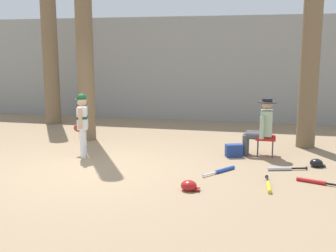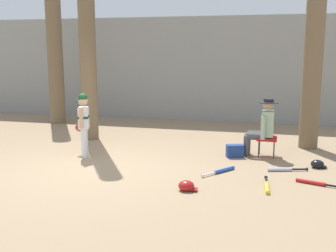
{
  "view_description": "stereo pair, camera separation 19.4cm",
  "coord_description": "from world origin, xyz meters",
  "px_view_note": "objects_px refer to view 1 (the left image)",
  "views": [
    {
      "loc": [
        2.96,
        -6.82,
        2.17
      ],
      "look_at": [
        1.26,
        0.66,
        0.75
      ],
      "focal_mm": 43.99,
      "sensor_mm": 36.0,
      "label": 1
    },
    {
      "loc": [
        3.15,
        -6.78,
        2.17
      ],
      "look_at": [
        1.26,
        0.66,
        0.75
      ],
      "focal_mm": 43.99,
      "sensor_mm": 36.0,
      "label": 2
    }
  ],
  "objects_px": {
    "seated_spectator": "(261,125)",
    "batting_helmet_black": "(316,163)",
    "tree_far_left": "(51,58)",
    "batting_helmet_red": "(189,186)",
    "bat_yellow_trainer": "(269,186)",
    "tree_near_player": "(84,31)",
    "bat_red_barrel": "(315,182)",
    "bat_aluminum_silver": "(283,169)",
    "young_ballplayer": "(82,121)",
    "folding_stool": "(266,139)",
    "handbag_beside_stool": "(234,151)",
    "tree_behind_spectator": "(312,35)",
    "bat_blue_youth": "(223,170)"
  },
  "relations": [
    {
      "from": "tree_near_player",
      "to": "seated_spectator",
      "type": "xyz_separation_m",
      "value": [
        4.17,
        -0.7,
        -1.98
      ]
    },
    {
      "from": "bat_blue_youth",
      "to": "bat_aluminum_silver",
      "type": "bearing_deg",
      "value": 18.02
    },
    {
      "from": "bat_blue_youth",
      "to": "young_ballplayer",
      "type": "bearing_deg",
      "value": 170.33
    },
    {
      "from": "folding_stool",
      "to": "bat_red_barrel",
      "type": "relative_size",
      "value": 0.53
    },
    {
      "from": "tree_near_player",
      "to": "batting_helmet_red",
      "type": "height_order",
      "value": "tree_near_player"
    },
    {
      "from": "bat_blue_youth",
      "to": "seated_spectator",
      "type": "bearing_deg",
      "value": 64.6
    },
    {
      "from": "tree_behind_spectator",
      "to": "handbag_beside_stool",
      "type": "distance_m",
      "value": 3.07
    },
    {
      "from": "tree_far_left",
      "to": "batting_helmet_black",
      "type": "xyz_separation_m",
      "value": [
        7.13,
        -3.2,
        -1.86
      ]
    },
    {
      "from": "seated_spectator",
      "to": "tree_far_left",
      "type": "relative_size",
      "value": 0.26
    },
    {
      "from": "tree_near_player",
      "to": "handbag_beside_stool",
      "type": "height_order",
      "value": "tree_near_player"
    },
    {
      "from": "folding_stool",
      "to": "bat_blue_youth",
      "type": "bearing_deg",
      "value": -118.69
    },
    {
      "from": "handbag_beside_stool",
      "to": "batting_helmet_black",
      "type": "distance_m",
      "value": 1.63
    },
    {
      "from": "bat_aluminum_silver",
      "to": "batting_helmet_black",
      "type": "bearing_deg",
      "value": 31.26
    },
    {
      "from": "folding_stool",
      "to": "handbag_beside_stool",
      "type": "xyz_separation_m",
      "value": [
        -0.63,
        -0.23,
        -0.23
      ]
    },
    {
      "from": "seated_spectator",
      "to": "batting_helmet_black",
      "type": "xyz_separation_m",
      "value": [
        1.04,
        -0.65,
        -0.57
      ]
    },
    {
      "from": "batting_helmet_red",
      "to": "bat_blue_youth",
      "type": "bearing_deg",
      "value": 69.09
    },
    {
      "from": "folding_stool",
      "to": "batting_helmet_red",
      "type": "relative_size",
      "value": 1.36
    },
    {
      "from": "bat_yellow_trainer",
      "to": "bat_blue_youth",
      "type": "height_order",
      "value": "same"
    },
    {
      "from": "folding_stool",
      "to": "tree_behind_spectator",
      "type": "bearing_deg",
      "value": 48.9
    },
    {
      "from": "young_ballplayer",
      "to": "bat_yellow_trainer",
      "type": "bearing_deg",
      "value": -17.89
    },
    {
      "from": "tree_far_left",
      "to": "bat_aluminum_silver",
      "type": "relative_size",
      "value": 6.42
    },
    {
      "from": "bat_yellow_trainer",
      "to": "tree_near_player",
      "type": "bearing_deg",
      "value": 147.24
    },
    {
      "from": "tree_near_player",
      "to": "bat_red_barrel",
      "type": "xyz_separation_m",
      "value": [
        5.07,
        -2.39,
        -2.58
      ]
    },
    {
      "from": "bat_aluminum_silver",
      "to": "batting_helmet_black",
      "type": "height_order",
      "value": "batting_helmet_black"
    },
    {
      "from": "tree_near_player",
      "to": "bat_aluminum_silver",
      "type": "relative_size",
      "value": 8.13
    },
    {
      "from": "young_ballplayer",
      "to": "tree_far_left",
      "type": "bearing_deg",
      "value": 126.1
    },
    {
      "from": "young_ballplayer",
      "to": "tree_behind_spectator",
      "type": "bearing_deg",
      "value": 22.54
    },
    {
      "from": "tree_behind_spectator",
      "to": "seated_spectator",
      "type": "bearing_deg",
      "value": -134.14
    },
    {
      "from": "tree_near_player",
      "to": "bat_blue_youth",
      "type": "height_order",
      "value": "tree_near_player"
    },
    {
      "from": "tree_far_left",
      "to": "bat_yellow_trainer",
      "type": "bearing_deg",
      "value": -36.64
    },
    {
      "from": "tree_behind_spectator",
      "to": "seated_spectator",
      "type": "distance_m",
      "value": 2.33
    },
    {
      "from": "handbag_beside_stool",
      "to": "bat_red_barrel",
      "type": "distance_m",
      "value": 2.05
    },
    {
      "from": "tree_near_player",
      "to": "bat_red_barrel",
      "type": "distance_m",
      "value": 6.17
    },
    {
      "from": "tree_far_left",
      "to": "batting_helmet_black",
      "type": "bearing_deg",
      "value": -24.18
    },
    {
      "from": "batting_helmet_red",
      "to": "folding_stool",
      "type": "bearing_deg",
      "value": 64.67
    },
    {
      "from": "batting_helmet_black",
      "to": "batting_helmet_red",
      "type": "relative_size",
      "value": 0.94
    },
    {
      "from": "bat_yellow_trainer",
      "to": "batting_helmet_black",
      "type": "relative_size",
      "value": 2.78
    },
    {
      "from": "seated_spectator",
      "to": "bat_yellow_trainer",
      "type": "bearing_deg",
      "value": -85.95
    },
    {
      "from": "seated_spectator",
      "to": "bat_aluminum_silver",
      "type": "bearing_deg",
      "value": -68.31
    },
    {
      "from": "young_ballplayer",
      "to": "bat_red_barrel",
      "type": "relative_size",
      "value": 1.69
    },
    {
      "from": "tree_far_left",
      "to": "bat_aluminum_silver",
      "type": "height_order",
      "value": "tree_far_left"
    },
    {
      "from": "tree_near_player",
      "to": "bat_blue_youth",
      "type": "relative_size",
      "value": 8.49
    },
    {
      "from": "tree_near_player",
      "to": "seated_spectator",
      "type": "bearing_deg",
      "value": -9.52
    },
    {
      "from": "handbag_beside_stool",
      "to": "bat_aluminum_silver",
      "type": "distance_m",
      "value": 1.24
    },
    {
      "from": "tree_near_player",
      "to": "bat_red_barrel",
      "type": "relative_size",
      "value": 7.63
    },
    {
      "from": "batting_helmet_black",
      "to": "folding_stool",
      "type": "bearing_deg",
      "value": 145.7
    },
    {
      "from": "tree_far_left",
      "to": "bat_red_barrel",
      "type": "xyz_separation_m",
      "value": [
        6.98,
        -4.25,
        -1.9
      ]
    },
    {
      "from": "bat_blue_youth",
      "to": "batting_helmet_black",
      "type": "distance_m",
      "value": 1.85
    },
    {
      "from": "seated_spectator",
      "to": "batting_helmet_black",
      "type": "relative_size",
      "value": 4.22
    },
    {
      "from": "tree_behind_spectator",
      "to": "bat_blue_youth",
      "type": "xyz_separation_m",
      "value": [
        -1.65,
        -2.4,
        -2.45
      ]
    }
  ]
}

